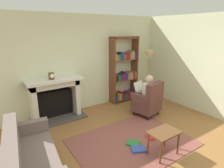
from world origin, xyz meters
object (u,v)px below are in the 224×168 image
object	(u,v)px
seated_reader	(145,93)
armchair_reading	(149,101)
mantel_clock	(51,76)
fireplace	(55,97)
floor_lamp	(149,59)
bookshelf	(124,72)
sofa_floral	(30,163)
side_table	(164,135)

from	to	relation	value
seated_reader	armchair_reading	bearing A→B (deg)	90.00
mantel_clock	armchair_reading	bearing A→B (deg)	-27.32
seated_reader	fireplace	bearing A→B (deg)	-40.63
armchair_reading	floor_lamp	bearing A→B (deg)	-144.69
armchair_reading	seated_reader	xyz separation A→B (m)	(-0.03, 0.11, 0.20)
bookshelf	armchair_reading	world-z (taller)	bookshelf
seated_reader	floor_lamp	bearing A→B (deg)	-149.82
mantel_clock	bookshelf	size ratio (longest dim) A/B	0.08
armchair_reading	sofa_floral	bearing A→B (deg)	-0.99
sofa_floral	floor_lamp	distance (m)	4.34
bookshelf	side_table	bearing A→B (deg)	-112.63
fireplace	armchair_reading	size ratio (longest dim) A/B	1.45
seated_reader	floor_lamp	size ratio (longest dim) A/B	0.69
bookshelf	seated_reader	bearing A→B (deg)	-97.77
armchair_reading	fireplace	bearing A→B (deg)	-42.68
seated_reader	sofa_floral	xyz separation A→B (m)	(-3.14, -0.76, -0.30)
sofa_floral	floor_lamp	size ratio (longest dim) A/B	1.08
fireplace	bookshelf	size ratio (longest dim) A/B	0.68
armchair_reading	side_table	distance (m)	1.69
mantel_clock	seated_reader	bearing A→B (deg)	-25.19
floor_lamp	bookshelf	bearing A→B (deg)	144.88
mantel_clock	side_table	xyz separation A→B (m)	(1.25, -2.53, -0.78)
sofa_floral	floor_lamp	world-z (taller)	floor_lamp
armchair_reading	floor_lamp	size ratio (longest dim) A/B	0.59
fireplace	bookshelf	world-z (taller)	bookshelf
mantel_clock	side_table	distance (m)	2.92
bookshelf	side_table	world-z (taller)	bookshelf
armchair_reading	floor_lamp	xyz separation A→B (m)	(0.76, 0.84, 0.97)
mantel_clock	seated_reader	xyz separation A→B (m)	(2.20, -1.03, -0.57)
fireplace	sofa_floral	xyz separation A→B (m)	(-1.02, -1.90, -0.27)
fireplace	side_table	bearing A→B (deg)	-65.92
seated_reader	side_table	size ratio (longest dim) A/B	2.04
fireplace	side_table	distance (m)	2.88
mantel_clock	seated_reader	distance (m)	2.49
seated_reader	sofa_floral	world-z (taller)	seated_reader
sofa_floral	mantel_clock	bearing A→B (deg)	-21.39
seated_reader	mantel_clock	bearing A→B (deg)	-37.72
sofa_floral	floor_lamp	xyz separation A→B (m)	(3.93, 1.49, 1.07)
bookshelf	floor_lamp	world-z (taller)	bookshelf
fireplace	mantel_clock	world-z (taller)	mantel_clock
fireplace	seated_reader	distance (m)	2.41
fireplace	floor_lamp	bearing A→B (deg)	-7.94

